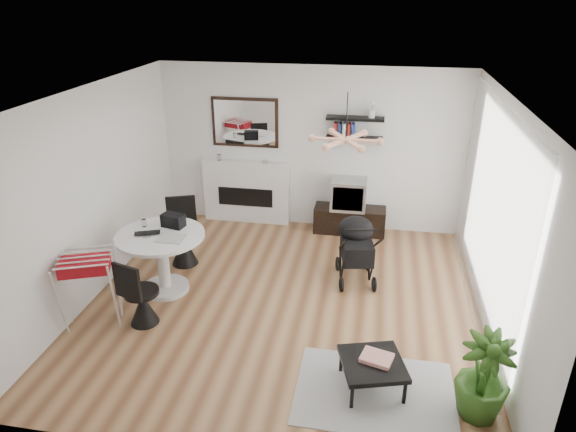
% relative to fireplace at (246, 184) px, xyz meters
% --- Properties ---
extents(floor, '(5.00, 5.00, 0.00)m').
position_rel_fireplace_xyz_m(floor, '(1.10, -2.42, -0.69)').
color(floor, brown).
rests_on(floor, ground).
extents(ceiling, '(5.00, 5.00, 0.00)m').
position_rel_fireplace_xyz_m(ceiling, '(1.10, -2.42, 2.01)').
color(ceiling, white).
rests_on(ceiling, wall_back).
extents(wall_back, '(5.00, 0.00, 5.00)m').
position_rel_fireplace_xyz_m(wall_back, '(1.10, 0.08, 0.66)').
color(wall_back, white).
rests_on(wall_back, floor).
extents(wall_left, '(0.00, 5.00, 5.00)m').
position_rel_fireplace_xyz_m(wall_left, '(-1.40, -2.42, 0.66)').
color(wall_left, white).
rests_on(wall_left, floor).
extents(wall_right, '(0.00, 5.00, 5.00)m').
position_rel_fireplace_xyz_m(wall_right, '(3.60, -2.42, 0.66)').
color(wall_right, white).
rests_on(wall_right, floor).
extents(sheer_curtain, '(0.04, 3.60, 2.60)m').
position_rel_fireplace_xyz_m(sheer_curtain, '(3.50, -2.22, 0.66)').
color(sheer_curtain, white).
rests_on(sheer_curtain, wall_right).
extents(fireplace, '(1.50, 0.17, 2.16)m').
position_rel_fireplace_xyz_m(fireplace, '(0.00, 0.00, 0.00)').
color(fireplace, white).
rests_on(fireplace, floor).
extents(shelf_lower, '(0.90, 0.25, 0.04)m').
position_rel_fireplace_xyz_m(shelf_lower, '(1.81, -0.05, 0.91)').
color(shelf_lower, black).
rests_on(shelf_lower, wall_back).
extents(shelf_upper, '(0.90, 0.25, 0.04)m').
position_rel_fireplace_xyz_m(shelf_upper, '(1.81, -0.05, 1.23)').
color(shelf_upper, black).
rests_on(shelf_upper, wall_back).
extents(pendant_lamp, '(0.90, 0.90, 0.10)m').
position_rel_fireplace_xyz_m(pendant_lamp, '(1.80, -2.12, 1.46)').
color(pendant_lamp, tan).
rests_on(pendant_lamp, ceiling).
extents(tv_console, '(1.18, 0.41, 0.44)m').
position_rel_fireplace_xyz_m(tv_console, '(1.81, -0.14, -0.46)').
color(tv_console, black).
rests_on(tv_console, floor).
extents(crt_tv, '(0.57, 0.50, 0.50)m').
position_rel_fireplace_xyz_m(crt_tv, '(1.77, -0.14, 0.00)').
color(crt_tv, '#A8A8AA').
rests_on(crt_tv, tv_console).
extents(dining_table, '(1.16, 1.16, 0.85)m').
position_rel_fireplace_xyz_m(dining_table, '(-0.54, -2.40, -0.13)').
color(dining_table, white).
rests_on(dining_table, floor).
extents(laptop, '(0.38, 0.31, 0.03)m').
position_rel_fireplace_xyz_m(laptop, '(-0.68, -2.48, 0.17)').
color(laptop, black).
rests_on(laptop, dining_table).
extents(black_bag, '(0.33, 0.24, 0.18)m').
position_rel_fireplace_xyz_m(black_bag, '(-0.45, -2.15, 0.25)').
color(black_bag, black).
rests_on(black_bag, dining_table).
extents(newspaper, '(0.35, 0.29, 0.01)m').
position_rel_fireplace_xyz_m(newspaper, '(-0.35, -2.50, 0.17)').
color(newspaper, beige).
rests_on(newspaper, dining_table).
extents(drinking_glass, '(0.06, 0.06, 0.10)m').
position_rel_fireplace_xyz_m(drinking_glass, '(-0.84, -2.22, 0.21)').
color(drinking_glass, white).
rests_on(drinking_glass, dining_table).
extents(chair_far, '(0.52, 0.53, 1.00)m').
position_rel_fireplace_xyz_m(chair_far, '(-0.55, -1.63, -0.37)').
color(chair_far, black).
rests_on(chair_far, floor).
extents(chair_near, '(0.46, 0.48, 0.90)m').
position_rel_fireplace_xyz_m(chair_near, '(-0.51, -3.17, -0.40)').
color(chair_near, black).
rests_on(chair_near, floor).
extents(drying_rack, '(0.82, 0.79, 0.96)m').
position_rel_fireplace_xyz_m(drying_rack, '(-1.08, -3.30, -0.18)').
color(drying_rack, white).
rests_on(drying_rack, floor).
extents(stroller, '(0.63, 0.86, 0.99)m').
position_rel_fireplace_xyz_m(stroller, '(1.99, -1.63, -0.26)').
color(stroller, black).
rests_on(stroller, floor).
extents(rug, '(1.61, 1.16, 0.01)m').
position_rel_fireplace_xyz_m(rug, '(2.32, -3.88, -0.68)').
color(rug, '#9D9D9D').
rests_on(rug, floor).
extents(coffee_table, '(0.77, 0.77, 0.32)m').
position_rel_fireplace_xyz_m(coffee_table, '(2.28, -3.80, -0.39)').
color(coffee_table, black).
rests_on(coffee_table, rug).
extents(magazines, '(0.36, 0.32, 0.04)m').
position_rel_fireplace_xyz_m(magazines, '(2.32, -3.76, -0.33)').
color(magazines, '#DB4A36').
rests_on(magazines, coffee_table).
extents(potted_plant, '(0.52, 0.52, 0.91)m').
position_rel_fireplace_xyz_m(potted_plant, '(3.31, -3.99, -0.23)').
color(potted_plant, '#2B5418').
rests_on(potted_plant, floor).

